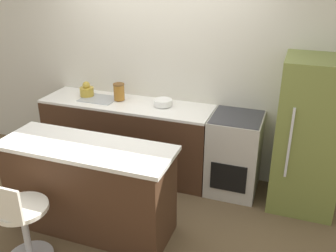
# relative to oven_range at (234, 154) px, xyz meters

# --- Properties ---
(ground_plane) EXTENTS (14.00, 14.00, 0.00)m
(ground_plane) POSITION_rel_oven_range_xyz_m (-1.04, -0.32, -0.47)
(ground_plane) COLOR brown
(wall_back) EXTENTS (8.00, 0.06, 2.60)m
(wall_back) POSITION_rel_oven_range_xyz_m (-1.04, 0.33, 0.83)
(wall_back) COLOR beige
(wall_back) RESTS_ON ground_plane
(back_counter) EXTENTS (2.12, 0.60, 0.93)m
(back_counter) POSITION_rel_oven_range_xyz_m (-1.35, 0.00, -0.00)
(back_counter) COLOR #422819
(back_counter) RESTS_ON ground_plane
(kitchen_island) EXTENTS (1.69, 0.61, 0.92)m
(kitchen_island) POSITION_rel_oven_range_xyz_m (-1.21, -1.17, -0.00)
(kitchen_island) COLOR #422819
(kitchen_island) RESTS_ON ground_plane
(oven_range) EXTENTS (0.57, 0.61, 0.93)m
(oven_range) POSITION_rel_oven_range_xyz_m (0.00, 0.00, 0.00)
(oven_range) COLOR #B7B2A8
(oven_range) RESTS_ON ground_plane
(refrigerator) EXTENTS (0.67, 0.67, 1.65)m
(refrigerator) POSITION_rel_oven_range_xyz_m (0.76, -0.02, 0.36)
(refrigerator) COLOR olive
(refrigerator) RESTS_ON ground_plane
(stool_chair) EXTENTS (0.46, 0.46, 0.89)m
(stool_chair) POSITION_rel_oven_range_xyz_m (-1.51, -1.80, -0.04)
(stool_chair) COLOR #B7B7BC
(stool_chair) RESTS_ON ground_plane
(kettle) EXTENTS (0.17, 0.17, 0.19)m
(kettle) POSITION_rel_oven_range_xyz_m (-1.92, 0.05, 0.54)
(kettle) COLOR #B29333
(kettle) RESTS_ON back_counter
(mixing_bowl) EXTENTS (0.22, 0.22, 0.07)m
(mixing_bowl) POSITION_rel_oven_range_xyz_m (-0.89, 0.05, 0.50)
(mixing_bowl) COLOR white
(mixing_bowl) RESTS_ON back_counter
(canister_jar) EXTENTS (0.14, 0.14, 0.21)m
(canister_jar) POSITION_rel_oven_range_xyz_m (-1.46, 0.05, 0.57)
(canister_jar) COLOR #9E6623
(canister_jar) RESTS_ON back_counter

